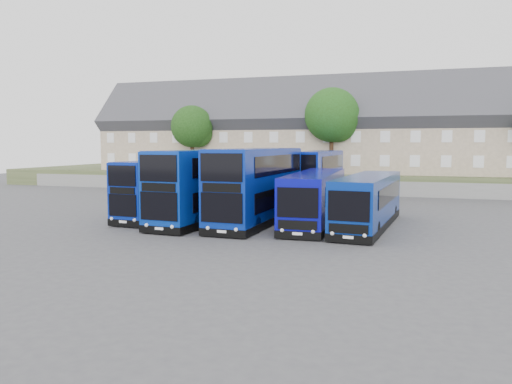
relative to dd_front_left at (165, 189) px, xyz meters
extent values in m
plane|color=#45454A|center=(6.44, -4.21, -1.99)|extent=(120.00, 120.00, 0.00)
cube|color=slate|center=(6.44, 19.79, -1.24)|extent=(70.00, 0.40, 1.50)
cube|color=#404C2A|center=(6.44, 29.79, -0.99)|extent=(80.00, 20.00, 2.00)
cube|color=tan|center=(-17.56, 25.79, 3.01)|extent=(6.00, 8.00, 6.00)
cube|color=#323236|center=(-17.56, 25.79, 6.01)|extent=(6.00, 10.40, 10.40)
cube|color=brown|center=(-16.06, 25.79, 9.85)|extent=(0.60, 0.90, 1.40)
cube|color=tan|center=(-11.56, 25.79, 3.01)|extent=(6.00, 8.00, 6.00)
cube|color=#323236|center=(-11.56, 25.79, 6.01)|extent=(6.00, 10.40, 10.40)
cube|color=brown|center=(-10.06, 25.79, 9.85)|extent=(0.60, 0.90, 1.40)
cube|color=tan|center=(-5.56, 25.79, 3.01)|extent=(6.00, 8.00, 6.00)
cube|color=#323236|center=(-5.56, 25.79, 6.01)|extent=(6.00, 10.40, 10.40)
cube|color=brown|center=(-4.06, 25.79, 9.85)|extent=(0.60, 0.90, 1.40)
cube|color=tan|center=(0.44, 25.79, 3.01)|extent=(6.00, 8.00, 6.00)
cube|color=#323236|center=(0.44, 25.79, 6.01)|extent=(6.00, 10.40, 10.40)
cube|color=brown|center=(1.94, 25.79, 9.85)|extent=(0.60, 0.90, 1.40)
cube|color=tan|center=(6.44, 25.79, 3.01)|extent=(6.00, 8.00, 6.00)
cube|color=#323236|center=(6.44, 25.79, 6.01)|extent=(6.00, 10.40, 10.40)
cube|color=brown|center=(7.94, 25.79, 9.85)|extent=(0.60, 0.90, 1.40)
cube|color=tan|center=(12.44, 25.79, 3.01)|extent=(6.00, 8.00, 6.00)
cube|color=#323236|center=(12.44, 25.79, 6.01)|extent=(6.00, 10.40, 10.40)
cube|color=brown|center=(13.94, 25.79, 9.85)|extent=(0.60, 0.90, 1.40)
cube|color=tan|center=(18.44, 25.79, 3.01)|extent=(6.00, 8.00, 6.00)
cube|color=#323236|center=(18.44, 25.79, 6.01)|extent=(6.00, 10.40, 10.40)
cube|color=brown|center=(19.94, 25.79, 9.85)|extent=(0.60, 0.90, 1.40)
cube|color=tan|center=(24.44, 25.79, 3.01)|extent=(6.00, 8.00, 6.00)
cube|color=#323236|center=(24.44, 25.79, 6.01)|extent=(6.00, 10.40, 10.40)
cube|color=brown|center=(25.94, 25.79, 9.85)|extent=(0.60, 0.90, 1.40)
cube|color=#072091|center=(0.00, 0.03, 0.21)|extent=(2.88, 10.26, 3.71)
cube|color=black|center=(0.00, 0.03, -1.69)|extent=(2.92, 10.31, 0.45)
cube|color=black|center=(-0.29, -5.07, -0.56)|extent=(2.01, 0.17, 1.38)
cube|color=black|center=(-0.29, -5.07, 1.28)|extent=(2.01, 0.17, 1.29)
cylinder|color=black|center=(-1.16, -2.79, -1.49)|extent=(0.36, 1.02, 1.00)
cube|color=#082D98|center=(3.49, -0.62, 0.58)|extent=(3.50, 12.13, 4.44)
cube|color=black|center=(3.49, -0.62, -1.69)|extent=(3.54, 12.17, 0.45)
cube|color=black|center=(3.10, -6.63, -0.30)|extent=(2.42, 0.22, 1.63)
cube|color=black|center=(3.10, -6.63, 1.87)|extent=(2.42, 0.22, 1.52)
cylinder|color=black|center=(2.03, -4.33, -1.49)|extent=(0.36, 1.02, 1.00)
cube|color=navy|center=(7.04, -0.29, 0.63)|extent=(3.11, 12.32, 4.55)
cube|color=black|center=(7.04, -0.29, -1.69)|extent=(3.15, 12.36, 0.45)
cube|color=black|center=(6.88, -6.44, -0.27)|extent=(2.48, 0.13, 1.67)
cube|color=black|center=(6.88, -6.44, 1.96)|extent=(2.48, 0.13, 1.56)
cylinder|color=black|center=(5.70, -4.18, -1.49)|extent=(0.33, 1.01, 1.00)
cube|color=#081C9C|center=(1.49, 11.04, 0.21)|extent=(3.22, 10.31, 3.71)
cube|color=black|center=(1.49, 11.04, -1.69)|extent=(3.27, 10.35, 0.45)
cube|color=black|center=(1.02, 5.96, -0.56)|extent=(2.00, 0.24, 1.38)
cube|color=black|center=(1.02, 5.96, 1.28)|extent=(2.00, 0.24, 1.29)
cylinder|color=black|center=(0.23, 8.27, -1.49)|extent=(0.39, 1.02, 1.00)
cube|color=#082097|center=(8.63, 12.49, 0.47)|extent=(2.95, 11.50, 4.22)
cube|color=black|center=(8.63, 12.49, -1.69)|extent=(2.99, 11.54, 0.45)
cube|color=black|center=(8.46, 6.75, -0.38)|extent=(2.30, 0.13, 1.56)
cube|color=black|center=(8.46, 6.75, 1.69)|extent=(2.30, 0.13, 1.45)
cylinder|color=black|center=(7.38, 9.02, -1.49)|extent=(0.33, 1.01, 1.00)
cube|color=#080A9B|center=(10.80, 0.33, -0.13)|extent=(3.01, 12.33, 3.02)
cube|color=black|center=(10.80, 0.33, -1.69)|extent=(3.05, 12.38, 0.45)
cube|color=black|center=(11.03, -5.82, 0.10)|extent=(2.25, 0.14, 1.63)
cylinder|color=black|center=(9.82, -3.64, -1.49)|extent=(0.34, 1.01, 1.00)
cube|color=navy|center=(14.26, -0.08, -0.18)|extent=(3.42, 12.04, 2.92)
cube|color=black|center=(14.26, -0.08, -1.69)|extent=(3.46, 12.08, 0.45)
cube|color=black|center=(13.78, -6.03, 0.04)|extent=(2.17, 0.23, 1.58)
cylinder|color=black|center=(12.88, -3.72, -1.49)|extent=(0.38, 1.02, 1.00)
cylinder|color=#382314|center=(-7.56, 20.79, 1.88)|extent=(0.44, 0.44, 3.75)
sphere|color=#15330E|center=(-7.56, 20.79, 5.26)|extent=(4.80, 4.80, 4.80)
sphere|color=#15330E|center=(-6.96, 21.19, 4.51)|extent=(3.30, 3.30, 3.30)
cylinder|color=#382314|center=(8.44, 21.29, 2.26)|extent=(0.44, 0.44, 4.50)
sphere|color=#1F4011|center=(8.44, 21.29, 6.31)|extent=(5.76, 5.76, 5.76)
sphere|color=#1F4011|center=(9.04, 21.69, 5.41)|extent=(3.96, 3.96, 3.96)
camera|label=1|loc=(17.01, -31.84, 3.24)|focal=35.00mm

